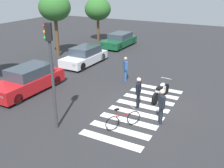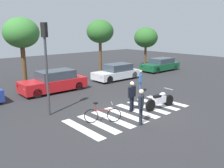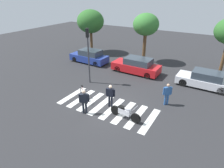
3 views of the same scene
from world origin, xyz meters
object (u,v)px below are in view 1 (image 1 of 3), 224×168
Objects in this scene: officer_by_motorcycle at (138,91)px; pedestrian_bystander at (125,67)px; officer_on_foot at (161,104)px; car_green_compact at (119,40)px; leaning_bicycle at (123,120)px; car_white_van at (85,56)px; car_red_convertible at (28,80)px; traffic_light_pole at (51,62)px; police_motorcycle at (161,91)px.

pedestrian_bystander is (3.21, 2.24, -0.02)m from officer_by_motorcycle.
car_green_compact is at bearing 33.46° from officer_on_foot.
car_white_van is (7.24, 6.80, 0.28)m from leaning_bicycle.
car_white_van is at bearing 67.20° from pedestrian_bystander.
pedestrian_bystander reaches higher than leaning_bicycle.
officer_on_foot is 0.36× the size of car_red_convertible.
officer_on_foot is 1.03× the size of officer_by_motorcycle.
traffic_light_pole reaches higher than car_white_van.
traffic_light_pole is (-1.41, 2.62, 2.71)m from leaning_bicycle.
traffic_light_pole is (-6.81, 0.20, 2.17)m from pedestrian_bystander.
pedestrian_bystander is at bearing -45.39° from car_red_convertible.
car_white_van is (3.55, 7.35, 0.19)m from police_motorcycle.
traffic_light_pole is (-2.54, -4.12, 2.38)m from car_red_convertible.
officer_by_motorcycle is (2.18, 0.18, 0.55)m from leaning_bicycle.
officer_by_motorcycle is at bearing -34.12° from traffic_light_pole.
officer_on_foot is 10.19m from car_white_van.
traffic_light_pole is (-15.25, -4.40, 2.44)m from car_green_compact.
car_green_compact reaches higher than leaning_bicycle.
officer_on_foot reaches higher than police_motorcycle.
leaning_bicycle is at bearing -175.28° from officer_by_motorcycle.
car_red_convertible is (-4.27, 4.32, -0.21)m from pedestrian_bystander.
car_green_compact is at bearing 36.71° from police_motorcycle.
car_green_compact is at bearing 1.84° from car_white_van.
officer_on_foot is 1.04× the size of pedestrian_bystander.
officer_on_foot is at bearing -146.54° from car_green_compact.
officer_by_motorcycle is at bearing -145.19° from pedestrian_bystander.
car_red_convertible is 12.71m from car_green_compact.
police_motorcycle is at bearing -31.80° from traffic_light_pole.
pedestrian_bystander reaches higher than car_white_van.
car_white_van is at bearing 64.22° from police_motorcycle.
officer_on_foot is 0.39× the size of car_white_van.
car_red_convertible reaches higher than leaning_bicycle.
car_red_convertible is at bearing 58.33° from traffic_light_pole.
car_white_van is at bearing 0.60° from car_red_convertible.
police_motorcycle is at bearing -25.77° from officer_by_motorcycle.
leaning_bicycle is at bearing 130.48° from officer_on_foot.
car_green_compact is (8.44, 4.60, -0.26)m from pedestrian_bystander.
pedestrian_bystander is 0.36× the size of car_green_compact.
officer_on_foot is (-2.53, -0.81, 0.50)m from police_motorcycle.
pedestrian_bystander reaches higher than police_motorcycle.
traffic_light_pole is at bearing 145.88° from officer_by_motorcycle.
pedestrian_bystander reaches higher than car_red_convertible.
leaning_bicycle is 0.91× the size of pedestrian_bystander.
officer_by_motorcycle is 13.52m from car_green_compact.
traffic_light_pole is at bearing 118.37° from leaning_bicycle.
pedestrian_bystander is at bearing -151.41° from car_green_compact.
officer_on_foot is 15.20m from car_green_compact.
officer_on_foot is at bearing -162.19° from police_motorcycle.
officer_on_foot is at bearing -89.79° from car_red_convertible.
car_red_convertible is 5.40m from traffic_light_pole.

